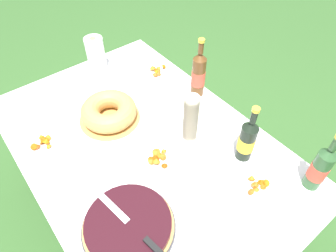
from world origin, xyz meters
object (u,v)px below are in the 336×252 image
(juice_bottle_red, at_px, (247,140))
(snack_plate_far, at_px, (43,143))
(cider_bottle_amber, at_px, (199,74))
(paper_towel_roll, at_px, (96,54))
(snack_plate_right, at_px, (157,71))
(serving_knife, at_px, (133,227))
(cider_bottle_green, at_px, (320,168))
(berry_tart, at_px, (129,226))
(cup_stack, at_px, (191,119))
(snack_plate_near, at_px, (255,186))
(bundt_cake, at_px, (109,111))
(snack_plate_left, at_px, (157,159))

(juice_bottle_red, height_order, snack_plate_far, juice_bottle_red)
(cider_bottle_amber, xyz_separation_m, paper_towel_roll, (-0.57, -0.33, -0.03))
(juice_bottle_red, xyz_separation_m, snack_plate_right, (-0.77, 0.07, -0.10))
(cider_bottle_amber, xyz_separation_m, juice_bottle_red, (0.47, -0.13, -0.02))
(serving_knife, xyz_separation_m, cider_bottle_green, (0.29, 0.73, 0.06))
(berry_tart, height_order, juice_bottle_red, juice_bottle_red)
(berry_tart, relative_size, snack_plate_far, 1.74)
(paper_towel_roll, bearing_deg, juice_bottle_red, 10.61)
(serving_knife, distance_m, cider_bottle_green, 0.79)
(berry_tart, xyz_separation_m, paper_towel_roll, (-1.01, 0.43, 0.08))
(serving_knife, distance_m, juice_bottle_red, 0.62)
(cider_bottle_green, xyz_separation_m, snack_plate_right, (-1.06, -0.05, -0.11))
(cup_stack, bearing_deg, snack_plate_far, -124.51)
(snack_plate_near, distance_m, snack_plate_right, 0.93)
(cup_stack, xyz_separation_m, snack_plate_far, (-0.41, -0.59, -0.12))
(cup_stack, height_order, paper_towel_roll, cup_stack)
(serving_knife, xyz_separation_m, juice_bottle_red, (0.00, 0.62, 0.05))
(juice_bottle_red, xyz_separation_m, paper_towel_roll, (-1.04, -0.19, -0.01))
(berry_tart, distance_m, paper_towel_roll, 1.10)
(cup_stack, relative_size, snack_plate_right, 1.35)
(bundt_cake, distance_m, juice_bottle_red, 0.71)
(bundt_cake, relative_size, cider_bottle_amber, 0.91)
(serving_knife, distance_m, snack_plate_near, 0.55)
(serving_knife, xyz_separation_m, snack_plate_left, (-0.23, 0.28, -0.05))
(serving_knife, bearing_deg, cider_bottle_green, -120.13)
(berry_tart, bearing_deg, cup_stack, 113.17)
(bundt_cake, bearing_deg, cider_bottle_amber, 75.09)
(paper_towel_roll, bearing_deg, cup_stack, 5.15)
(cider_bottle_amber, bearing_deg, snack_plate_left, -62.44)
(cup_stack, distance_m, cider_bottle_green, 0.59)
(bundt_cake, relative_size, cup_stack, 1.20)
(snack_plate_far, bearing_deg, snack_plate_right, 98.48)
(berry_tart, height_order, bundt_cake, bundt_cake)
(cider_bottle_green, distance_m, snack_plate_far, 1.26)
(snack_plate_left, xyz_separation_m, snack_plate_right, (-0.54, 0.41, -0.00))
(serving_knife, bearing_deg, snack_plate_right, -50.25)
(cup_stack, height_order, snack_plate_near, cup_stack)
(cider_bottle_amber, height_order, snack_plate_far, cider_bottle_amber)
(berry_tart, distance_m, serving_knife, 0.05)
(cup_stack, xyz_separation_m, cider_bottle_green, (0.54, 0.24, -0.01))
(snack_plate_far, xyz_separation_m, paper_towel_roll, (-0.39, 0.52, 0.09))
(berry_tart, height_order, snack_plate_right, berry_tart)
(cider_bottle_green, distance_m, snack_plate_near, 0.28)
(berry_tart, height_order, cider_bottle_green, cider_bottle_green)
(paper_towel_roll, bearing_deg, berry_tart, -23.05)
(cider_bottle_amber, bearing_deg, snack_plate_near, -19.93)
(cider_bottle_amber, distance_m, snack_plate_near, 0.68)
(snack_plate_left, bearing_deg, serving_knife, -51.27)
(cider_bottle_green, xyz_separation_m, snack_plate_far, (-0.94, -0.83, -0.11))
(serving_knife, relative_size, cider_bottle_green, 1.15)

